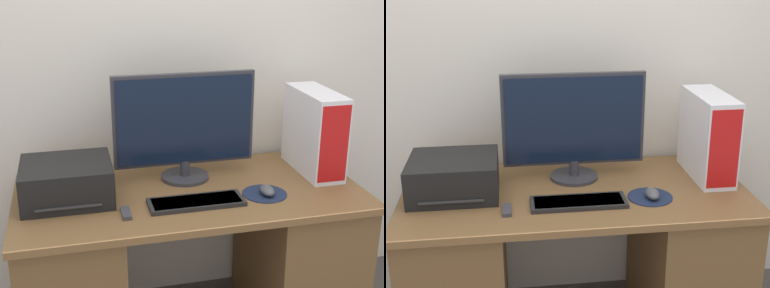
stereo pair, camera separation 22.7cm
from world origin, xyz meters
The scene contains 9 objects.
wall_back centered at (0.00, 0.79, 1.35)m, with size 6.40×0.05×2.70m.
desk centered at (0.00, 0.37, 0.39)m, with size 1.50×0.73×0.74m.
monitor centered at (0.01, 0.51, 1.00)m, with size 0.64×0.22×0.49m.
keyboard centered at (-0.01, 0.22, 0.75)m, with size 0.40×0.14×0.02m.
mousepad centered at (0.30, 0.25, 0.75)m, with size 0.19×0.19×0.00m.
mouse centered at (0.31, 0.23, 0.77)m, with size 0.06×0.10×0.04m.
computer_tower centered at (0.62, 0.46, 0.94)m, with size 0.15×0.39×0.39m.
printer centered at (-0.52, 0.40, 0.82)m, with size 0.37×0.33×0.16m.
remote_control centered at (-0.30, 0.19, 0.75)m, with size 0.04×0.10×0.02m.
Camera 2 is at (-0.27, -1.76, 1.70)m, focal length 50.00 mm.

